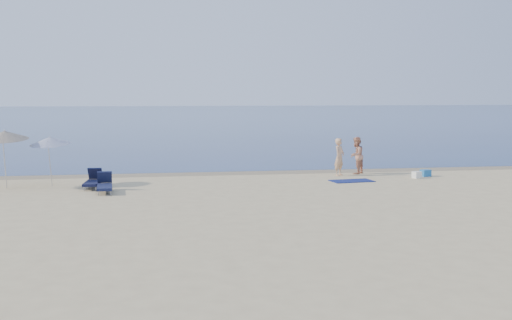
# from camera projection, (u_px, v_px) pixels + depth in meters

# --- Properties ---
(ground) EXTENTS (160.00, 160.00, 0.00)m
(ground) POSITION_uv_depth(u_px,v_px,m) (447.00, 288.00, 13.11)
(ground) COLOR #CCB888
(ground) RESTS_ON ground
(sea) EXTENTS (240.00, 160.00, 0.01)m
(sea) POSITION_uv_depth(u_px,v_px,m) (186.00, 116.00, 111.26)
(sea) COLOR #0C214D
(sea) RESTS_ON ground
(wet_sand_strip) EXTENTS (240.00, 1.60, 0.00)m
(wet_sand_strip) POSITION_uv_depth(u_px,v_px,m) (272.00, 172.00, 32.15)
(wet_sand_strip) COLOR #847254
(wet_sand_strip) RESTS_ON ground
(person_left) EXTENTS (0.76, 0.78, 1.80)m
(person_left) POSITION_uv_depth(u_px,v_px,m) (339.00, 157.00, 30.81)
(person_left) COLOR tan
(person_left) RESTS_ON ground
(person_right) EXTENTS (1.11, 1.12, 1.82)m
(person_right) POSITION_uv_depth(u_px,v_px,m) (356.00, 155.00, 31.48)
(person_right) COLOR tan
(person_right) RESTS_ON ground
(beach_towel) EXTENTS (2.01, 1.28, 0.03)m
(beach_towel) POSITION_uv_depth(u_px,v_px,m) (352.00, 181.00, 28.92)
(beach_towel) COLOR #101953
(beach_towel) RESTS_ON ground
(white_bag) EXTENTS (0.45, 0.42, 0.31)m
(white_bag) POSITION_uv_depth(u_px,v_px,m) (417.00, 175.00, 29.95)
(white_bag) COLOR white
(white_bag) RESTS_ON ground
(blue_cooler) EXTENTS (0.53, 0.45, 0.32)m
(blue_cooler) POSITION_uv_depth(u_px,v_px,m) (426.00, 173.00, 30.58)
(blue_cooler) COLOR #2069AD
(blue_cooler) RESTS_ON ground
(umbrella_near) EXTENTS (2.25, 2.26, 2.24)m
(umbrella_near) POSITION_uv_depth(u_px,v_px,m) (50.00, 141.00, 27.40)
(umbrella_near) COLOR silver
(umbrella_near) RESTS_ON ground
(umbrella_far) EXTENTS (2.15, 2.18, 2.55)m
(umbrella_far) POSITION_uv_depth(u_px,v_px,m) (5.00, 135.00, 26.73)
(umbrella_far) COLOR silver
(umbrella_far) RESTS_ON ground
(lounger_left) EXTENTS (0.71, 1.83, 0.79)m
(lounger_left) POSITION_uv_depth(u_px,v_px,m) (93.00, 181.00, 26.85)
(lounger_left) COLOR #121633
(lounger_left) RESTS_ON ground
(lounger_right) EXTENTS (0.69, 1.82, 0.79)m
(lounger_right) POSITION_uv_depth(u_px,v_px,m) (105.00, 185.00, 25.69)
(lounger_right) COLOR #161C3E
(lounger_right) RESTS_ON ground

